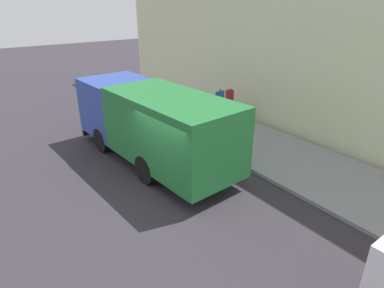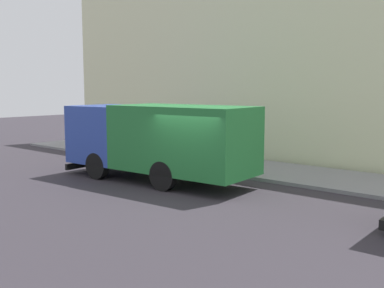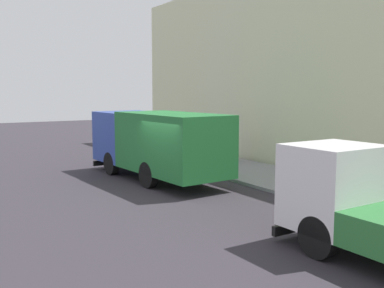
# 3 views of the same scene
# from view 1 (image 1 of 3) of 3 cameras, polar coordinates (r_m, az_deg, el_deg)

# --- Properties ---
(ground) EXTENTS (80.00, 80.00, 0.00)m
(ground) POSITION_cam_1_polar(r_m,az_deg,el_deg) (10.39, -3.52, -8.55)
(ground) COLOR #302C33
(sidewalk) EXTENTS (3.63, 30.00, 0.12)m
(sidewalk) POSITION_cam_1_polar(r_m,az_deg,el_deg) (13.24, 14.25, -1.46)
(sidewalk) COLOR gray
(sidewalk) RESTS_ON ground
(building_facade) EXTENTS (0.50, 30.00, 9.33)m
(building_facade) POSITION_cam_1_polar(r_m,az_deg,el_deg) (13.96, 22.77, 18.46)
(building_facade) COLOR beige
(building_facade) RESTS_ON ground
(large_utility_truck) EXTENTS (2.86, 7.57, 2.74)m
(large_utility_truck) POSITION_cam_1_polar(r_m,az_deg,el_deg) (11.79, -7.04, 3.90)
(large_utility_truck) COLOR #28439F
(large_utility_truck) RESTS_ON ground
(pedestrian_walking) EXTENTS (0.52, 0.52, 1.69)m
(pedestrian_walking) POSITION_cam_1_polar(r_m,az_deg,el_deg) (15.98, 6.49, 7.17)
(pedestrian_walking) COLOR black
(pedestrian_walking) RESTS_ON sidewalk
(street_sign_post) EXTENTS (0.44, 0.08, 2.27)m
(street_sign_post) POSITION_cam_1_polar(r_m,az_deg,el_deg) (13.03, 4.80, 5.52)
(street_sign_post) COLOR #4C5156
(street_sign_post) RESTS_ON sidewalk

